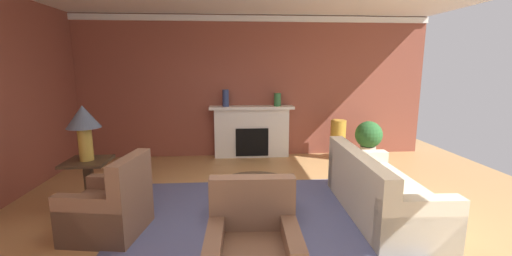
# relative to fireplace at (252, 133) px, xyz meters

# --- Properties ---
(ground_plane) EXTENTS (9.34, 9.34, 0.00)m
(ground_plane) POSITION_rel_fireplace_xyz_m (-0.06, -3.05, -0.53)
(ground_plane) COLOR tan
(wall_fireplace) EXTENTS (7.79, 0.12, 3.01)m
(wall_fireplace) POSITION_rel_fireplace_xyz_m (-0.06, 0.21, 0.97)
(wall_fireplace) COLOR brown
(wall_fireplace) RESTS_ON ground_plane
(crown_moulding) EXTENTS (7.79, 0.08, 0.12)m
(crown_moulding) POSITION_rel_fireplace_xyz_m (-0.06, 0.13, 2.40)
(crown_moulding) COLOR white
(area_rug) EXTENTS (3.47, 2.60, 0.01)m
(area_rug) POSITION_rel_fireplace_xyz_m (-0.13, -2.92, -0.53)
(area_rug) COLOR #4C517A
(area_rug) RESTS_ON ground_plane
(fireplace) EXTENTS (1.80, 0.35, 1.12)m
(fireplace) POSITION_rel_fireplace_xyz_m (0.00, 0.00, 0.00)
(fireplace) COLOR white
(fireplace) RESTS_ON ground_plane
(sofa) EXTENTS (0.98, 2.13, 0.85)m
(sofa) POSITION_rel_fireplace_xyz_m (1.51, -2.99, -0.23)
(sofa) COLOR beige
(sofa) RESTS_ON ground_plane
(armchair_near_window) EXTENTS (0.92, 0.92, 0.95)m
(armchair_near_window) POSITION_rel_fireplace_xyz_m (-1.87, -3.28, -0.22)
(armchair_near_window) COLOR brown
(armchair_near_window) RESTS_ON ground_plane
(coffee_table) EXTENTS (1.00, 1.00, 0.45)m
(coffee_table) POSITION_rel_fireplace_xyz_m (-0.13, -2.92, -0.20)
(coffee_table) COLOR #3D2D1E
(coffee_table) RESTS_ON ground_plane
(side_table) EXTENTS (0.56, 0.56, 0.70)m
(side_table) POSITION_rel_fireplace_xyz_m (-2.41, -2.53, -0.13)
(side_table) COLOR #3D2D1E
(side_table) RESTS_ON ground_plane
(table_lamp) EXTENTS (0.44, 0.44, 0.75)m
(table_lamp) POSITION_rel_fireplace_xyz_m (-2.41, -2.53, 0.69)
(table_lamp) COLOR #B28E38
(table_lamp) RESTS_ON side_table
(vase_mantel_left) EXTENTS (0.14, 0.14, 0.36)m
(vase_mantel_left) POSITION_rel_fireplace_xyz_m (-0.55, -0.05, 0.76)
(vase_mantel_left) COLOR navy
(vase_mantel_left) RESTS_ON fireplace
(vase_mantel_right) EXTENTS (0.15, 0.15, 0.28)m
(vase_mantel_right) POSITION_rel_fireplace_xyz_m (0.55, -0.05, 0.72)
(vase_mantel_right) COLOR #33703D
(vase_mantel_right) RESTS_ON fireplace
(vase_tall_corner) EXTENTS (0.32, 0.32, 0.84)m
(vase_tall_corner) POSITION_rel_fireplace_xyz_m (1.82, -0.30, -0.11)
(vase_tall_corner) COLOR #B7892D
(vase_tall_corner) RESTS_ON ground_plane
(book_red_cover) EXTENTS (0.26, 0.17, 0.04)m
(book_red_cover) POSITION_rel_fireplace_xyz_m (-0.28, -3.06, -0.06)
(book_red_cover) COLOR tan
(book_red_cover) RESTS_ON coffee_table
(potted_plant) EXTENTS (0.56, 0.56, 0.83)m
(potted_plant) POSITION_rel_fireplace_xyz_m (2.42, -0.47, -0.04)
(potted_plant) COLOR #BCB29E
(potted_plant) RESTS_ON ground_plane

